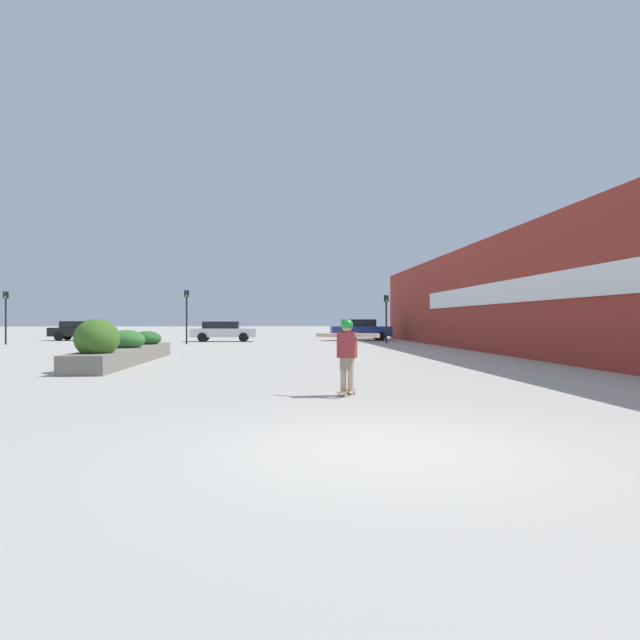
# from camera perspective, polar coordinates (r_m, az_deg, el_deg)

# --- Properties ---
(ground_plane) EXTENTS (300.00, 300.00, 0.00)m
(ground_plane) POSITION_cam_1_polar(r_m,az_deg,el_deg) (6.92, 5.90, -12.68)
(ground_plane) COLOR #ADA89E
(building_wall_right) EXTENTS (0.67, 44.56, 5.40)m
(building_wall_right) POSITION_cam_1_polar(r_m,az_deg,el_deg) (28.57, 16.44, 2.32)
(building_wall_right) COLOR maroon
(building_wall_right) RESTS_ON ground_plane
(planter_box) EXTENTS (1.33, 9.77, 1.57)m
(planter_box) POSITION_cam_1_polar(r_m,az_deg,el_deg) (21.02, -19.07, -2.79)
(planter_box) COLOR slate
(planter_box) RESTS_ON ground_plane
(skateboard) EXTENTS (0.49, 0.72, 0.10)m
(skateboard) POSITION_cam_1_polar(r_m,az_deg,el_deg) (11.60, 2.72, -7.19)
(skateboard) COLOR olive
(skateboard) RESTS_ON ground_plane
(skateboarder) EXTENTS (1.24, 0.71, 1.45)m
(skateboarder) POSITION_cam_1_polar(r_m,az_deg,el_deg) (11.52, 2.72, -2.73)
(skateboarder) COLOR tan
(skateboarder) RESTS_ON skateboard
(car_leftmost) EXTENTS (4.55, 1.90, 1.62)m
(car_leftmost) POSITION_cam_1_polar(r_m,az_deg,el_deg) (43.66, 4.05, -0.95)
(car_leftmost) COLOR navy
(car_leftmost) RESTS_ON ground_plane
(car_center_left) EXTENTS (4.60, 1.95, 1.48)m
(car_center_left) POSITION_cam_1_polar(r_m,az_deg,el_deg) (47.34, -22.73, -0.95)
(car_center_left) COLOR black
(car_center_left) RESTS_ON ground_plane
(car_center_right) EXTENTS (4.79, 1.90, 1.50)m
(car_center_right) POSITION_cam_1_polar(r_m,az_deg,el_deg) (44.70, 19.07, -0.99)
(car_center_right) COLOR maroon
(car_center_right) RESTS_ON ground_plane
(car_rightmost) EXTENTS (4.69, 1.89, 1.45)m
(car_rightmost) POSITION_cam_1_polar(r_m,az_deg,el_deg) (42.06, -9.65, -1.08)
(car_rightmost) COLOR silver
(car_rightmost) RESTS_ON ground_plane
(traffic_light_left) EXTENTS (0.28, 0.30, 3.49)m
(traffic_light_left) POSITION_cam_1_polar(r_m,az_deg,el_deg) (37.76, -13.20, 1.24)
(traffic_light_left) COLOR black
(traffic_light_left) RESTS_ON ground_plane
(traffic_light_right) EXTENTS (0.28, 0.30, 3.21)m
(traffic_light_right) POSITION_cam_1_polar(r_m,az_deg,el_deg) (38.08, 6.65, 0.97)
(traffic_light_right) COLOR black
(traffic_light_right) RESTS_ON ground_plane
(traffic_light_far_left) EXTENTS (0.28, 0.30, 3.38)m
(traffic_light_far_left) POSITION_cam_1_polar(r_m,az_deg,el_deg) (41.35, -28.93, 1.04)
(traffic_light_far_left) COLOR black
(traffic_light_far_left) RESTS_ON ground_plane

